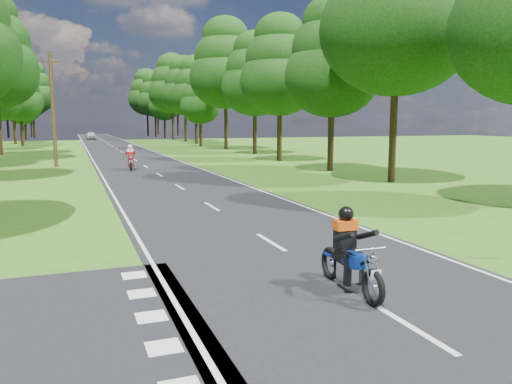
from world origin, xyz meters
name	(u,v)px	position (x,y,z in m)	size (l,w,h in m)	color
ground	(303,262)	(0.00, 0.00, 0.00)	(160.00, 160.00, 0.00)	#336316
main_road	(117,149)	(0.00, 50.00, 0.01)	(7.00, 140.00, 0.02)	black
road_markings	(117,150)	(-0.14, 48.13, 0.02)	(7.40, 140.00, 0.01)	silver
treeline	(119,83)	(1.43, 60.06, 8.25)	(40.00, 115.35, 14.78)	black
telegraph_pole	(53,109)	(-6.00, 28.00, 4.07)	(1.20, 0.26, 8.00)	#382616
rider_near_blue	(351,250)	(-0.04, -2.15, 0.83)	(0.65, 1.95, 1.62)	navy
rider_far_red	(130,157)	(-1.27, 23.76, 0.85)	(0.67, 2.00, 1.67)	#AE0D1C
distant_car	(91,135)	(-1.62, 82.52, 0.72)	(1.65, 4.09, 1.39)	silver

